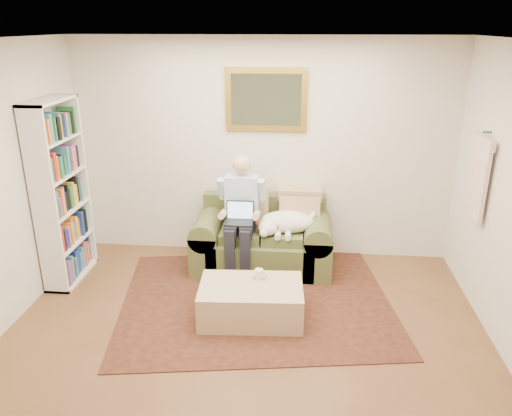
# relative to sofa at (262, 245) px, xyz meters

# --- Properties ---
(room_shell) EXTENTS (4.51, 5.00, 2.61)m
(room_shell) POSITION_rel_sofa_xyz_m (-0.04, -1.71, 1.03)
(room_shell) COLOR brown
(room_shell) RESTS_ON ground
(rug) EXTENTS (3.05, 2.59, 0.01)m
(rug) POSITION_rel_sofa_xyz_m (0.00, -0.80, -0.27)
(rug) COLOR black
(rug) RESTS_ON room_shell
(sofa) EXTENTS (1.59, 0.81, 0.96)m
(sofa) POSITION_rel_sofa_xyz_m (0.00, 0.00, 0.00)
(sofa) COLOR #50522B
(sofa) RESTS_ON room_shell
(seated_man) EXTENTS (0.52, 0.75, 1.34)m
(seated_man) POSITION_rel_sofa_xyz_m (-0.24, -0.15, 0.40)
(seated_man) COLOR #8CA9D8
(seated_man) RESTS_ON sofa
(laptop) EXTENTS (0.31, 0.24, 0.22)m
(laptop) POSITION_rel_sofa_xyz_m (-0.24, -0.21, 0.43)
(laptop) COLOR black
(laptop) RESTS_ON seated_man
(sleeping_dog) EXTENTS (0.66, 0.41, 0.24)m
(sleeping_dog) POSITION_rel_sofa_xyz_m (0.29, -0.08, 0.33)
(sleeping_dog) COLOR white
(sleeping_dog) RESTS_ON sofa
(ottoman) EXTENTS (1.03, 0.69, 0.36)m
(ottoman) POSITION_rel_sofa_xyz_m (-0.02, -1.13, -0.10)
(ottoman) COLOR #CAAF86
(ottoman) RESTS_ON room_shell
(coffee_mug) EXTENTS (0.08, 0.08, 0.10)m
(coffee_mug) POSITION_rel_sofa_xyz_m (0.05, -0.98, 0.13)
(coffee_mug) COLOR white
(coffee_mug) RESTS_ON ottoman
(tv_remote) EXTENTS (0.08, 0.16, 0.02)m
(tv_remote) POSITION_rel_sofa_xyz_m (0.04, -0.92, 0.09)
(tv_remote) COLOR black
(tv_remote) RESTS_ON ottoman
(bookshelf) EXTENTS (0.28, 0.80, 2.00)m
(bookshelf) POSITION_rel_sofa_xyz_m (-2.14, -0.46, 0.73)
(bookshelf) COLOR white
(bookshelf) RESTS_ON room_shell
(wall_mirror) EXTENTS (0.94, 0.04, 0.72)m
(wall_mirror) POSITION_rel_sofa_xyz_m (-0.00, 0.41, 1.63)
(wall_mirror) COLOR gold
(wall_mirror) RESTS_ON room_shell
(hanging_shirt) EXTENTS (0.06, 0.52, 0.90)m
(hanging_shirt) POSITION_rel_sofa_xyz_m (2.15, -0.46, 1.08)
(hanging_shirt) COLOR beige
(hanging_shirt) RESTS_ON room_shell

